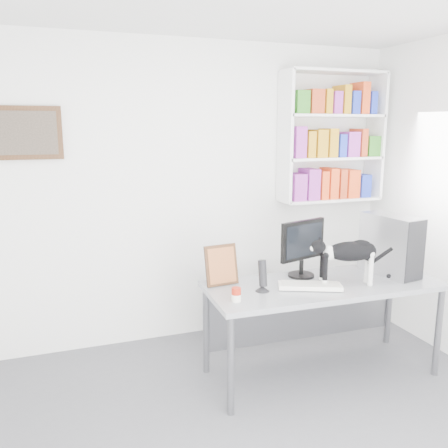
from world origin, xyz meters
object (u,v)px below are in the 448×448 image
(soup_can, at_px, (236,295))
(keyboard, at_px, (310,286))
(bookshelf, at_px, (332,137))
(monitor, at_px, (302,248))
(leaning_print, at_px, (221,264))
(pc_tower, at_px, (390,245))
(cat, at_px, (349,262))
(speaker, at_px, (263,275))
(desk, at_px, (322,329))

(soup_can, bearing_deg, keyboard, 6.54)
(bookshelf, height_order, keyboard, bookshelf)
(monitor, relative_size, leaning_print, 1.47)
(bookshelf, distance_m, soup_can, 2.05)
(pc_tower, height_order, leaning_print, pc_tower)
(keyboard, height_order, cat, cat)
(monitor, relative_size, cat, 0.82)
(speaker, bearing_deg, keyboard, -16.01)
(desk, distance_m, cat, 0.59)
(bookshelf, bearing_deg, monitor, -133.37)
(bookshelf, distance_m, keyboard, 1.67)
(soup_can, height_order, cat, cat)
(desk, distance_m, keyboard, 0.44)
(desk, distance_m, pc_tower, 0.89)
(speaker, distance_m, leaning_print, 0.34)
(cat, bearing_deg, speaker, -174.47)
(monitor, distance_m, cat, 0.39)
(leaning_print, bearing_deg, bookshelf, 21.76)
(desk, bearing_deg, monitor, 114.39)
(desk, xyz_separation_m, leaning_print, (-0.76, 0.23, 0.54))
(pc_tower, bearing_deg, keyboard, 177.03)
(soup_can, bearing_deg, monitor, 26.29)
(keyboard, relative_size, pc_tower, 0.95)
(desk, distance_m, soup_can, 0.90)
(speaker, bearing_deg, desk, -5.89)
(bookshelf, relative_size, monitor, 2.63)
(keyboard, relative_size, soup_can, 4.76)
(bookshelf, bearing_deg, speaker, -139.96)
(bookshelf, height_order, pc_tower, bookshelf)
(desk, height_order, soup_can, soup_can)
(desk, bearing_deg, soup_can, -168.17)
(bookshelf, height_order, monitor, bookshelf)
(monitor, xyz_separation_m, keyboard, (-0.08, -0.27, -0.22))
(desk, bearing_deg, speaker, -177.00)
(desk, xyz_separation_m, cat, (0.15, -0.10, 0.56))
(bookshelf, bearing_deg, desk, -123.07)
(desk, relative_size, pc_tower, 3.73)
(bookshelf, relative_size, soup_can, 12.63)
(speaker, relative_size, cat, 0.42)
(leaning_print, bearing_deg, keyboard, -32.51)
(bookshelf, distance_m, monitor, 1.33)
(bookshelf, bearing_deg, keyboard, -127.43)
(bookshelf, distance_m, desk, 1.85)
(desk, distance_m, speaker, 0.73)
(bookshelf, bearing_deg, soup_can, -142.13)
(keyboard, bearing_deg, pc_tower, 30.42)
(speaker, bearing_deg, cat, -14.82)
(monitor, bearing_deg, cat, -69.37)
(leaning_print, relative_size, soup_can, 3.27)
(keyboard, xyz_separation_m, leaning_print, (-0.60, 0.30, 0.14))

